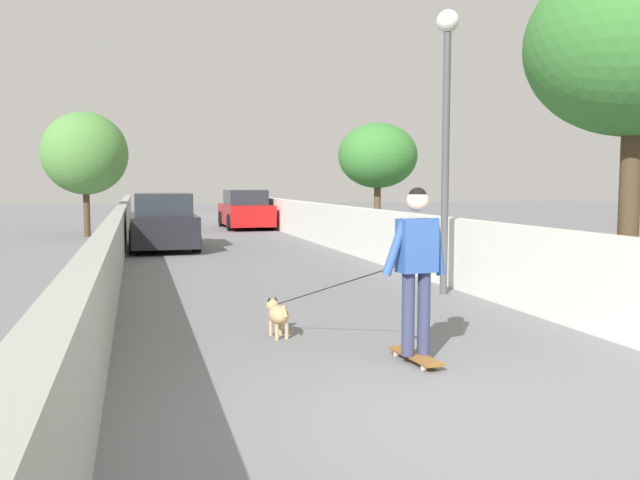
# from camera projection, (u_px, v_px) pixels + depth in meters

# --- Properties ---
(ground_plane) EXTENTS (80.00, 80.00, 0.00)m
(ground_plane) POSITION_uv_depth(u_px,v_px,m) (228.00, 247.00, 18.36)
(ground_plane) COLOR slate
(wall_left) EXTENTS (48.00, 0.30, 1.11)m
(wall_left) POSITION_uv_depth(u_px,v_px,m) (118.00, 236.00, 15.60)
(wall_left) COLOR #999E93
(wall_left) RESTS_ON ground
(fence_right) EXTENTS (48.00, 0.30, 1.20)m
(fence_right) POSITION_uv_depth(u_px,v_px,m) (348.00, 229.00, 17.18)
(fence_right) COLOR silver
(fence_right) RESTS_ON ground
(tree_right_near) EXTENTS (2.23, 2.23, 3.50)m
(tree_right_near) POSITION_uv_depth(u_px,v_px,m) (378.00, 156.00, 18.29)
(tree_right_near) COLOR brown
(tree_right_near) RESTS_ON ground
(tree_left_mid) EXTENTS (2.82, 2.82, 4.19)m
(tree_left_mid) POSITION_uv_depth(u_px,v_px,m) (85.00, 154.00, 21.80)
(tree_left_mid) COLOR #473523
(tree_left_mid) RESTS_ON ground
(tree_right_far) EXTENTS (2.87, 2.87, 4.85)m
(tree_right_far) POSITION_uv_depth(u_px,v_px,m) (636.00, 46.00, 8.56)
(tree_right_far) COLOR #473523
(tree_right_far) RESTS_ON ground
(lamp_post) EXTENTS (0.36, 0.36, 4.55)m
(lamp_post) POSITION_uv_depth(u_px,v_px,m) (446.00, 103.00, 10.41)
(lamp_post) COLOR #4C4C51
(lamp_post) RESTS_ON ground
(skateboard) EXTENTS (0.82, 0.28, 0.08)m
(skateboard) POSITION_uv_depth(u_px,v_px,m) (415.00, 356.00, 6.58)
(skateboard) COLOR brown
(skateboard) RESTS_ON ground
(person_skateboarder) EXTENTS (0.26, 0.71, 1.69)m
(person_skateboarder) POSITION_uv_depth(u_px,v_px,m) (417.00, 257.00, 6.49)
(person_skateboarder) COLOR #333859
(person_skateboarder) RESTS_ON skateboard
(dog) EXTENTS (1.77, 1.23, 1.06)m
(dog) POSITION_uv_depth(u_px,v_px,m) (278.00, 314.00, 7.68)
(dog) COLOR tan
(dog) RESTS_ON ground
(car_near) EXTENTS (3.99, 1.80, 1.54)m
(car_near) POSITION_uv_depth(u_px,v_px,m) (163.00, 223.00, 17.94)
(car_near) COLOR black
(car_near) RESTS_ON ground
(car_far) EXTENTS (4.14, 1.80, 1.54)m
(car_far) POSITION_uv_depth(u_px,v_px,m) (245.00, 210.00, 26.16)
(car_far) COLOR #B71414
(car_far) RESTS_ON ground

